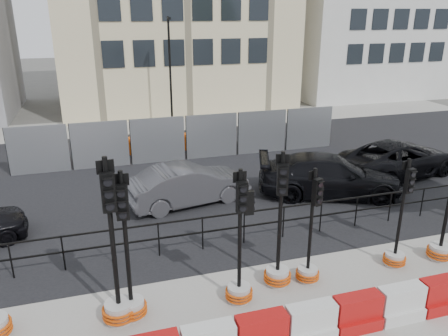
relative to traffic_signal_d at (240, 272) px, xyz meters
name	(u,v)px	position (x,y,z in m)	size (l,w,h in m)	color
ground	(259,266)	(0.95, 1.23, -0.76)	(120.00, 120.00, 0.00)	#51514C
road	(196,175)	(0.95, 8.23, -0.75)	(40.00, 14.00, 0.03)	black
sidewalk_far	(161,124)	(0.95, 17.23, -0.75)	(40.00, 4.00, 0.02)	gray
kerb_railing	(244,222)	(0.95, 2.43, -0.07)	(18.00, 0.04, 1.00)	black
heras_fencing	(172,141)	(0.46, 10.94, -0.05)	(14.33, 1.72, 2.00)	#989BA0
lamp_post_far	(170,70)	(1.45, 16.21, 2.46)	(0.12, 0.56, 6.00)	black
barrier_row	(310,324)	(0.95, -1.57, -0.40)	(15.70, 0.50, 0.80)	#B5140E
traffic_signal_b	(118,285)	(-2.64, 0.09, 0.12)	(0.72, 0.72, 3.68)	beige
traffic_signal_c	(130,290)	(-2.40, 0.14, -0.07)	(0.66, 0.66, 3.36)	beige
traffic_signal_d	(240,272)	(0.00, 0.00, 0.00)	(0.63, 0.63, 3.19)	beige
traffic_signal_e	(278,259)	(1.08, 0.35, -0.07)	(0.66, 0.66, 3.36)	beige
traffic_signal_f	(309,256)	(1.86, 0.27, -0.06)	(0.58, 0.58, 2.93)	beige
traffic_signal_g	(397,245)	(4.32, 0.24, -0.16)	(0.58, 0.58, 2.92)	beige
traffic_signal_h	(443,236)	(5.66, 0.15, -0.07)	(0.66, 0.66, 3.33)	beige
car_b	(188,184)	(0.06, 5.62, -0.07)	(4.39, 2.21, 1.38)	#434347
car_c	(330,176)	(5.05, 4.88, -0.02)	(5.47, 3.67, 1.47)	black
car_d	(398,158)	(8.69, 5.90, -0.05)	(5.45, 3.31, 1.41)	black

